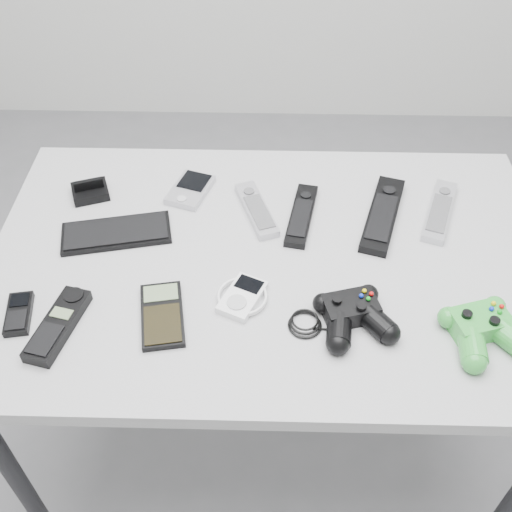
{
  "coord_description": "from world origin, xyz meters",
  "views": [
    {
      "loc": [
        -0.08,
        -0.84,
        1.6
      ],
      "look_at": [
        -0.1,
        -0.01,
        0.78
      ],
      "focal_mm": 42.0,
      "sensor_mm": 36.0,
      "label": 1
    }
  ],
  "objects_px": {
    "remote_black_a": "(302,215)",
    "remote_black_b": "(383,214)",
    "desk": "(270,279)",
    "cordless_handset": "(58,325)",
    "calculator": "(162,315)",
    "pda": "(190,189)",
    "mobile_phone": "(19,313)",
    "controller_green": "(484,328)",
    "remote_silver_a": "(257,209)",
    "controller_black": "(353,313)",
    "pda_keyboard": "(116,232)",
    "mp3_player": "(242,296)",
    "remote_silver_b": "(440,211)"
  },
  "relations": [
    {
      "from": "mp3_player",
      "to": "controller_black",
      "type": "relative_size",
      "value": 0.44
    },
    {
      "from": "desk",
      "to": "remote_black_a",
      "type": "relative_size",
      "value": 5.89
    },
    {
      "from": "pda_keyboard",
      "to": "remote_black_a",
      "type": "distance_m",
      "value": 0.39
    },
    {
      "from": "pda",
      "to": "controller_green",
      "type": "bearing_deg",
      "value": -16.52
    },
    {
      "from": "pda",
      "to": "mobile_phone",
      "type": "height_order",
      "value": "pda"
    },
    {
      "from": "pda_keyboard",
      "to": "remote_silver_b",
      "type": "relative_size",
      "value": 1.11
    },
    {
      "from": "desk",
      "to": "pda_keyboard",
      "type": "relative_size",
      "value": 5.09
    },
    {
      "from": "pda",
      "to": "controller_black",
      "type": "height_order",
      "value": "controller_black"
    },
    {
      "from": "desk",
      "to": "cordless_handset",
      "type": "bearing_deg",
      "value": -153.11
    },
    {
      "from": "remote_silver_a",
      "to": "cordless_handset",
      "type": "distance_m",
      "value": 0.47
    },
    {
      "from": "mp3_player",
      "to": "controller_black",
      "type": "xyz_separation_m",
      "value": [
        0.2,
        -0.05,
        0.01
      ]
    },
    {
      "from": "mobile_phone",
      "to": "calculator",
      "type": "xyz_separation_m",
      "value": [
        0.26,
        0.0,
        -0.0
      ]
    },
    {
      "from": "remote_black_a",
      "to": "calculator",
      "type": "xyz_separation_m",
      "value": [
        -0.26,
        -0.28,
        -0.0
      ]
    },
    {
      "from": "pda_keyboard",
      "to": "remote_silver_b",
      "type": "xyz_separation_m",
      "value": [
        0.68,
        0.08,
        0.0
      ]
    },
    {
      "from": "remote_silver_b",
      "to": "controller_green",
      "type": "relative_size",
      "value": 1.33
    },
    {
      "from": "mp3_player",
      "to": "controller_black",
      "type": "bearing_deg",
      "value": 11.56
    },
    {
      "from": "pda",
      "to": "remote_silver_a",
      "type": "xyz_separation_m",
      "value": [
        0.15,
        -0.06,
        0.0
      ]
    },
    {
      "from": "cordless_handset",
      "to": "mp3_player",
      "type": "relative_size",
      "value": 1.62
    },
    {
      "from": "remote_black_a",
      "to": "remote_black_b",
      "type": "relative_size",
      "value": 0.8
    },
    {
      "from": "desk",
      "to": "remote_black_b",
      "type": "xyz_separation_m",
      "value": [
        0.24,
        0.12,
        0.08
      ]
    },
    {
      "from": "mp3_player",
      "to": "remote_silver_b",
      "type": "bearing_deg",
      "value": 56.16
    },
    {
      "from": "remote_black_a",
      "to": "remote_silver_a",
      "type": "bearing_deg",
      "value": -178.6
    },
    {
      "from": "desk",
      "to": "calculator",
      "type": "relative_size",
      "value": 7.62
    },
    {
      "from": "pda",
      "to": "mobile_phone",
      "type": "xyz_separation_m",
      "value": [
        -0.27,
        -0.36,
        -0.0
      ]
    },
    {
      "from": "mobile_phone",
      "to": "controller_black",
      "type": "bearing_deg",
      "value": -9.57
    },
    {
      "from": "pda_keyboard",
      "to": "cordless_handset",
      "type": "distance_m",
      "value": 0.25
    },
    {
      "from": "cordless_handset",
      "to": "calculator",
      "type": "xyz_separation_m",
      "value": [
        0.18,
        0.03,
        -0.01
      ]
    },
    {
      "from": "remote_black_a",
      "to": "calculator",
      "type": "distance_m",
      "value": 0.38
    },
    {
      "from": "calculator",
      "to": "controller_black",
      "type": "distance_m",
      "value": 0.34
    },
    {
      "from": "desk",
      "to": "controller_black",
      "type": "relative_size",
      "value": 4.93
    },
    {
      "from": "controller_green",
      "to": "remote_silver_a",
      "type": "bearing_deg",
      "value": 124.44
    },
    {
      "from": "desk",
      "to": "remote_silver_a",
      "type": "distance_m",
      "value": 0.16
    },
    {
      "from": "remote_silver_a",
      "to": "remote_silver_b",
      "type": "height_order",
      "value": "same"
    },
    {
      "from": "desk",
      "to": "calculator",
      "type": "xyz_separation_m",
      "value": [
        -0.2,
        -0.16,
        0.07
      ]
    },
    {
      "from": "pda_keyboard",
      "to": "cordless_handset",
      "type": "relative_size",
      "value": 1.36
    },
    {
      "from": "controller_green",
      "to": "controller_black",
      "type": "bearing_deg",
      "value": 155.94
    },
    {
      "from": "pda",
      "to": "remote_silver_b",
      "type": "bearing_deg",
      "value": 12.14
    },
    {
      "from": "controller_green",
      "to": "cordless_handset",
      "type": "bearing_deg",
      "value": 163.27
    },
    {
      "from": "pda",
      "to": "remote_black_a",
      "type": "distance_m",
      "value": 0.26
    },
    {
      "from": "remote_silver_b",
      "to": "cordless_handset",
      "type": "height_order",
      "value": "cordless_handset"
    },
    {
      "from": "mobile_phone",
      "to": "desk",
      "type": "bearing_deg",
      "value": 9.79
    },
    {
      "from": "desk",
      "to": "remote_silver_b",
      "type": "relative_size",
      "value": 5.66
    },
    {
      "from": "remote_silver_a",
      "to": "controller_green",
      "type": "relative_size",
      "value": 1.18
    },
    {
      "from": "remote_black_b",
      "to": "pda_keyboard",
      "type": "bearing_deg",
      "value": -156.18
    },
    {
      "from": "cordless_handset",
      "to": "pda_keyboard",
      "type": "bearing_deg",
      "value": 91.23
    },
    {
      "from": "remote_silver_a",
      "to": "mp3_player",
      "type": "distance_m",
      "value": 0.25
    },
    {
      "from": "remote_black_b",
      "to": "remote_silver_b",
      "type": "distance_m",
      "value": 0.12
    },
    {
      "from": "remote_black_a",
      "to": "cordless_handset",
      "type": "distance_m",
      "value": 0.54
    },
    {
      "from": "desk",
      "to": "cordless_handset",
      "type": "height_order",
      "value": "cordless_handset"
    },
    {
      "from": "pda",
      "to": "remote_silver_b",
      "type": "distance_m",
      "value": 0.54
    }
  ]
}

